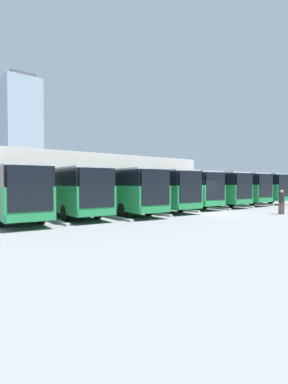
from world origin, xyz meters
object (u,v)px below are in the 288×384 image
(bus_1, at_px, (218,187))
(bus_2, at_px, (196,187))
(bus_5, at_px, (111,189))
(bus_0, at_px, (237,187))
(bus_3, at_px, (169,188))
(pedestrian, at_px, (282,201))
(bus_4, at_px, (144,188))
(bus_6, at_px, (62,190))
(bus_7, at_px, (9,190))

(bus_1, relative_size, bus_2, 1.00)
(bus_5, bearing_deg, bus_1, -171.08)
(bus_0, height_order, bus_2, same)
(bus_3, xyz_separation_m, pedestrian, (-1.59, 10.42, -0.88))
(bus_4, relative_size, pedestrian, 6.87)
(bus_1, relative_size, pedestrian, 6.87)
(bus_1, bearing_deg, bus_5, 8.92)
(bus_4, xyz_separation_m, bus_6, (7.46, -0.35, 0.00))
(bus_3, distance_m, bus_6, 11.20)
(bus_4, bearing_deg, bus_1, -172.22)
(bus_0, xyz_separation_m, pedestrian, (9.61, 10.11, -0.88))
(bus_2, distance_m, bus_5, 11.22)
(bus_5, bearing_deg, bus_6, -5.97)
(bus_3, distance_m, bus_7, 14.93)
(bus_4, xyz_separation_m, bus_5, (3.73, 0.43, 0.00))
(bus_0, relative_size, bus_5, 1.00)
(bus_2, bearing_deg, pedestrian, 83.84)
(bus_6, distance_m, bus_7, 3.73)
(bus_5, relative_size, bus_6, 1.00)
(bus_3, height_order, bus_5, same)
(bus_1, bearing_deg, bus_0, -174.92)
(bus_2, height_order, bus_3, same)
(bus_5, bearing_deg, bus_3, -165.97)
(bus_6, bearing_deg, bus_7, 6.83)
(bus_7, bearing_deg, bus_6, -173.17)
(bus_0, relative_size, bus_1, 1.00)
(bus_1, bearing_deg, bus_3, 3.76)
(bus_1, height_order, bus_4, same)
(bus_0, relative_size, bus_6, 1.00)
(bus_0, xyz_separation_m, bus_6, (22.39, -0.01, 0.00))
(bus_2, bearing_deg, bus_3, 1.08)
(pedestrian, bearing_deg, bus_1, 133.76)
(bus_0, xyz_separation_m, bus_5, (18.66, 0.77, 0.00))
(bus_2, distance_m, bus_7, 18.66)
(bus_3, bearing_deg, bus_2, -178.92)
(bus_5, relative_size, bus_7, 1.00)
(bus_3, height_order, bus_6, same)
(bus_0, height_order, bus_3, same)
(bus_5, xyz_separation_m, pedestrian, (-9.06, 9.34, -0.88))
(bus_4, height_order, bus_7, same)
(bus_1, height_order, bus_3, same)
(bus_1, relative_size, bus_5, 1.00)
(bus_2, bearing_deg, bus_1, -173.56)
(bus_0, bearing_deg, bus_7, 5.92)
(bus_0, distance_m, bus_7, 26.13)
(bus_6, relative_size, pedestrian, 6.87)
(bus_1, height_order, bus_5, same)
(bus_4, distance_m, bus_7, 11.20)
(bus_2, distance_m, bus_4, 7.47)
(bus_7, xyz_separation_m, pedestrian, (-16.52, 10.05, -0.88))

